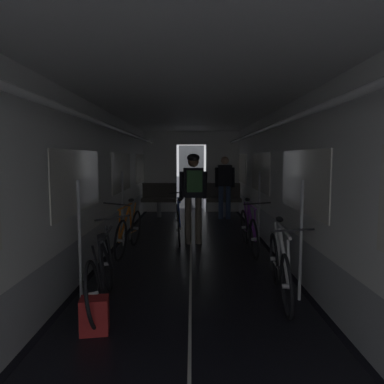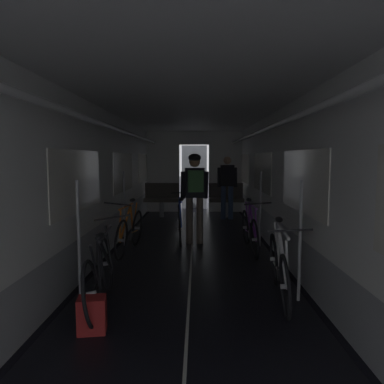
% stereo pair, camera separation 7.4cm
% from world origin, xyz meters
% --- Properties ---
extents(train_car_shell, '(3.14, 12.34, 2.57)m').
position_xyz_m(train_car_shell, '(-0.00, 3.60, 1.70)').
color(train_car_shell, black).
rests_on(train_car_shell, ground).
extents(bench_seat_far_left, '(0.98, 0.51, 0.95)m').
position_xyz_m(bench_seat_far_left, '(-0.90, 8.07, 0.57)').
color(bench_seat_far_left, gray).
rests_on(bench_seat_far_left, ground).
extents(bench_seat_far_right, '(0.98, 0.51, 0.95)m').
position_xyz_m(bench_seat_far_right, '(0.90, 8.07, 0.57)').
color(bench_seat_far_right, gray).
rests_on(bench_seat_far_right, ground).
extents(bicycle_orange, '(0.44, 1.69, 0.95)m').
position_xyz_m(bicycle_orange, '(-1.08, 4.21, 0.38)').
color(bicycle_orange, black).
rests_on(bicycle_orange, ground).
extents(bicycle_black, '(0.44, 1.69, 0.96)m').
position_xyz_m(bicycle_black, '(-0.98, 1.92, 0.38)').
color(bicycle_black, black).
rests_on(bicycle_black, ground).
extents(bicycle_white, '(0.44, 1.69, 0.95)m').
position_xyz_m(bicycle_white, '(1.05, 2.15, 0.38)').
color(bicycle_white, black).
rests_on(bicycle_white, ground).
extents(bicycle_purple, '(0.44, 1.69, 0.95)m').
position_xyz_m(bicycle_purple, '(1.03, 4.30, 0.38)').
color(bicycle_purple, black).
rests_on(bicycle_purple, ground).
extents(person_cyclist_aisle, '(0.55, 0.42, 1.73)m').
position_xyz_m(person_cyclist_aisle, '(0.05, 4.85, 1.07)').
color(person_cyclist_aisle, brown).
rests_on(person_cyclist_aisle, ground).
extents(bicycle_blue_in_aisle, '(0.44, 1.69, 0.94)m').
position_xyz_m(bicycle_blue_in_aisle, '(-0.25, 5.12, 0.38)').
color(bicycle_blue_in_aisle, black).
rests_on(bicycle_blue_in_aisle, ground).
extents(person_standing_near_bench, '(0.53, 0.23, 1.69)m').
position_xyz_m(person_standing_near_bench, '(0.90, 7.70, 0.98)').
color(person_standing_near_bench, '#384C75').
rests_on(person_standing_near_bench, ground).
extents(backpack_on_floor, '(0.29, 0.24, 0.34)m').
position_xyz_m(backpack_on_floor, '(-0.90, 1.31, 0.17)').
color(backpack_on_floor, maroon).
rests_on(backpack_on_floor, ground).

